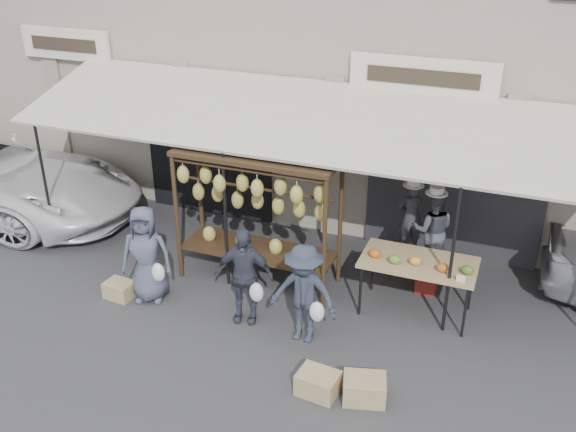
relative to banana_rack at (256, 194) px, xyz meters
name	(u,v)px	position (x,y,z in m)	size (l,w,h in m)	color
ground_plane	(256,336)	(0.59, -1.42, -1.57)	(90.00, 90.00, 0.00)	#2D2D30
shophouse	(380,10)	(0.59, 5.07, 2.08)	(24.00, 6.15, 7.30)	gray
awning	(312,121)	(0.60, 0.86, 1.01)	(10.00, 2.35, 2.92)	beige
banana_rack	(256,194)	(0.00, 0.00, 0.00)	(2.60, 0.90, 2.24)	#312113
produce_table	(419,264)	(2.60, 0.01, -0.70)	(1.70, 0.90, 1.04)	#9A825A
vendor_left	(411,217)	(2.24, 1.11, -0.50)	(0.44, 0.29, 1.19)	#2F2F34
vendor_right	(433,230)	(2.67, 0.69, -0.46)	(0.64, 0.50, 1.32)	#3F4450
customer_left	(146,254)	(-1.38, -1.10, -0.77)	(0.78, 0.51, 1.59)	#454B5F
customer_mid	(244,275)	(0.25, -1.06, -0.81)	(0.89, 0.37, 1.52)	#343947
customer_right	(303,294)	(1.24, -1.21, -0.81)	(0.98, 0.56, 1.52)	#29313E
stool_left	(406,261)	(2.24, 1.11, -1.33)	(0.33, 0.33, 0.47)	maroon
stool_right	(427,279)	(2.67, 0.69, -1.34)	(0.32, 0.32, 0.45)	maroon
crate_near_a	(318,383)	(1.81, -2.21, -1.41)	(0.51, 0.39, 0.31)	tan
crate_near_b	(364,389)	(2.39, -2.10, -1.41)	(0.53, 0.41, 0.32)	tan
crate_far	(120,290)	(-1.85, -1.26, -1.43)	(0.44, 0.34, 0.27)	tan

